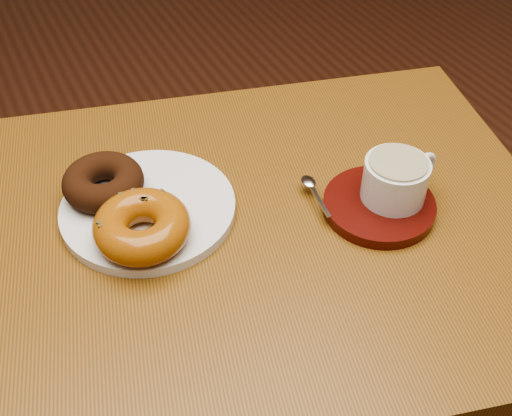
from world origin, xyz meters
name	(u,v)px	position (x,y,z in m)	size (l,w,h in m)	color
cafe_table	(244,285)	(0.06, -0.02, 0.66)	(0.96, 0.81, 0.78)	brown
donut_plate	(148,208)	(-0.05, 0.05, 0.79)	(0.23, 0.23, 0.01)	silver
donut_cinnamon	(103,182)	(-0.09, 0.10, 0.82)	(0.11, 0.11, 0.04)	black
donut_caramel	(142,226)	(-0.07, -0.01, 0.82)	(0.17, 0.17, 0.04)	#9A5310
saucer	(379,206)	(0.23, -0.08, 0.79)	(0.15, 0.15, 0.02)	#3B0B08
coffee_cup	(396,179)	(0.25, -0.08, 0.83)	(0.11, 0.09, 0.06)	silver
teaspoon	(311,185)	(0.16, -0.01, 0.80)	(0.02, 0.09, 0.01)	silver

